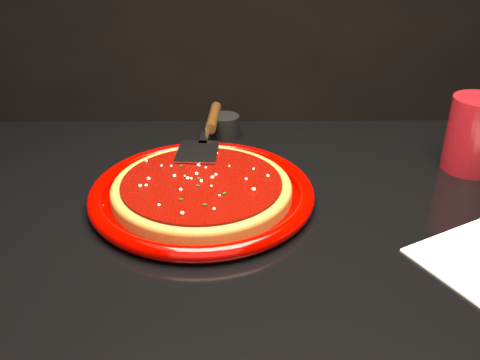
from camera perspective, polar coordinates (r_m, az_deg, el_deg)
name	(u,v)px	position (r m, az deg, el deg)	size (l,w,h in m)	color
plate	(202,193)	(0.84, -4.08, -1.40)	(0.35, 0.35, 0.03)	#7D0100
pizza_crust	(202,191)	(0.84, -4.09, -1.16)	(0.28, 0.28, 0.01)	brown
pizza_crust_rim	(202,187)	(0.83, -4.10, -0.74)	(0.28, 0.28, 0.02)	brown
pizza_sauce	(202,184)	(0.83, -4.11, -0.43)	(0.25, 0.25, 0.01)	#600400
parmesan_dusting	(201,180)	(0.83, -4.13, 0.00)	(0.24, 0.24, 0.01)	beige
basil_flecks	(202,181)	(0.83, -4.13, -0.07)	(0.22, 0.22, 0.00)	black
pizza_server	(207,131)	(0.98, -3.50, 5.20)	(0.08, 0.30, 0.02)	#BBBEC2
cup	(475,134)	(1.00, 23.74, 4.48)	(0.09, 0.09, 0.13)	maroon
ramekin	(225,126)	(1.06, -1.65, 5.73)	(0.06, 0.06, 0.04)	black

